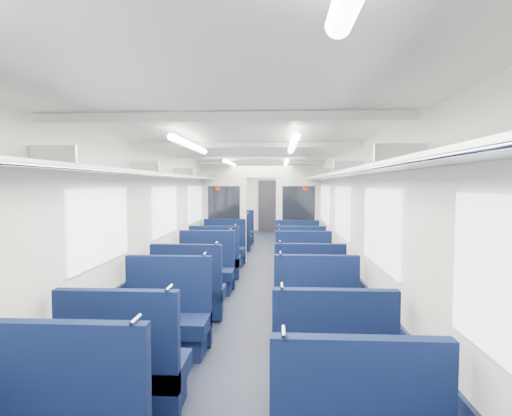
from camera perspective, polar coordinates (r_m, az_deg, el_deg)
floor at (r=7.05m, az=-0.16°, el=-11.73°), size 2.80×18.00×0.01m
ceiling at (r=6.83m, az=-0.16°, el=7.68°), size 2.80×18.00×0.01m
wall_left at (r=7.06m, az=-11.58°, el=-2.08°), size 0.02×18.00×2.35m
dado_left at (r=7.18m, az=-11.39°, el=-8.65°), size 0.03×17.90×0.70m
wall_right at (r=6.90m, az=11.53°, el=-2.20°), size 0.02×18.00×2.35m
dado_right at (r=7.03m, az=11.33°, el=-8.91°), size 0.03×17.90×0.70m
wall_far at (r=15.82m, az=1.71°, el=0.98°), size 2.80×0.02×2.35m
luggage_rack_left at (r=6.99m, az=-10.17°, el=4.43°), size 0.36×17.40×0.18m
luggage_rack_right at (r=6.85m, az=10.05°, el=4.46°), size 0.36×17.40×0.18m
windows at (r=6.37m, az=-0.40°, el=-0.39°), size 2.78×15.60×0.75m
ceiling_fittings at (r=6.56m, az=-0.29°, el=7.32°), size 2.70×16.06×0.11m
end_door at (r=15.77m, az=1.71°, el=0.33°), size 0.75×0.06×2.00m
bulkhead at (r=9.39m, az=0.74°, el=-0.32°), size 2.80×0.10×2.35m
seat_8 at (r=3.61m, az=-18.24°, el=-21.48°), size 0.96×0.53×1.07m
seat_9 at (r=3.52m, az=10.78°, el=-22.05°), size 0.96×0.53×1.07m
seat_10 at (r=4.65m, az=-12.73°, el=-15.62°), size 0.96×0.53×1.07m
seat_11 at (r=4.63m, az=8.72°, el=-15.66°), size 0.96×0.53×1.07m
seat_12 at (r=5.69m, az=-9.58°, el=-12.03°), size 0.96×0.53×1.07m
seat_13 at (r=5.72m, az=7.59°, el=-11.95°), size 0.96×0.53×1.07m
seat_14 at (r=6.95m, az=-7.15°, el=-9.18°), size 0.96×0.53×1.07m
seat_15 at (r=6.86m, az=6.81°, el=-9.34°), size 0.96×0.53×1.07m
seat_16 at (r=7.94m, az=-5.83°, el=-7.60°), size 0.96×0.53×1.07m
seat_17 at (r=7.93m, az=6.30°, el=-7.61°), size 0.96×0.53×1.07m
seat_18 at (r=9.19m, az=-4.57°, el=-6.08°), size 0.96×0.53×1.07m
seat_19 at (r=8.91m, az=5.95°, el=-6.39°), size 0.96×0.53×1.07m
seat_20 at (r=11.10m, az=-3.22°, el=-4.44°), size 0.96×0.53×1.07m
seat_21 at (r=11.10m, az=5.38°, el=-4.45°), size 0.96×0.53×1.07m
seat_22 at (r=12.30m, az=-2.59°, el=-3.67°), size 0.96×0.53×1.07m
seat_23 at (r=12.20m, az=5.18°, el=-3.74°), size 0.96×0.53×1.07m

